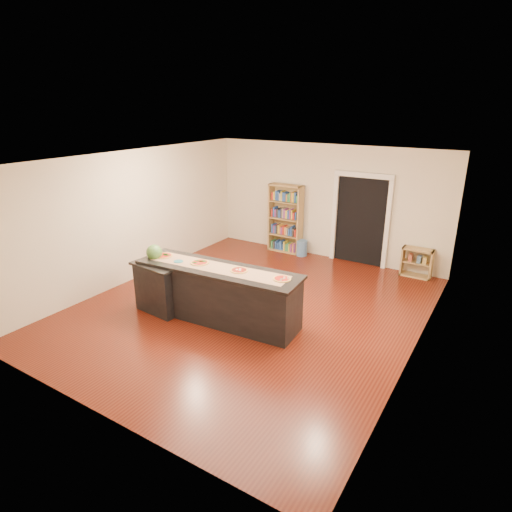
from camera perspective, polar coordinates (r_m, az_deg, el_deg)
The scene contains 16 objects.
room at distance 7.73m, azimuth -0.78°, elevation 2.36°, with size 6.00×7.00×2.80m.
doorway at distance 10.46m, azimuth 13.81°, elevation 5.32°, with size 1.40×0.09×2.21m.
kitchen_island at distance 7.68m, azimuth -5.02°, elevation -5.02°, with size 3.03×0.82×1.00m.
side_counter at distance 8.21m, azimuth -12.38°, elevation -3.92°, with size 0.96×0.70×0.95m.
bookshelf at distance 11.11m, azimuth 3.94°, elevation 4.98°, with size 0.88×0.31×1.77m, color tan.
low_shelf at distance 10.24m, azimuth 20.64°, elevation -0.83°, with size 0.66×0.28×0.66m, color tan.
waste_bin at distance 11.01m, azimuth 6.13°, elevation 1.07°, with size 0.28×0.28×0.40m, color #4972A4.
kraft_paper at distance 7.48m, azimuth -5.12°, elevation -1.55°, with size 2.63×0.47×0.00m, color #A97F57.
watermelon at distance 8.14m, azimuth -13.42°, elevation 0.46°, with size 0.30×0.30×0.30m, color #144214.
cutting_board at distance 7.81m, azimuth -12.05°, elevation -1.33°, with size 0.29×0.19×0.02m, color tan.
package_red at distance 7.92m, azimuth -13.59°, elevation -1.03°, with size 0.14×0.10×0.05m, color maroon.
package_teal at distance 7.86m, azimuth -10.30°, elevation -0.89°, with size 0.18×0.18×0.07m, color #195966.
pizza_a at distance 8.18m, azimuth -12.18°, elevation 0.05°, with size 0.34×0.34×0.02m.
pizza_b at distance 7.72m, azimuth -7.50°, elevation -0.87°, with size 0.33×0.33×0.02m.
pizza_c at distance 7.32m, azimuth -2.27°, elevation -1.89°, with size 0.30×0.30×0.02m.
pizza_d at distance 6.97m, azimuth 3.48°, elevation -3.05°, with size 0.31×0.31×0.02m.
Camera 1 is at (3.98, -6.21, 3.72)m, focal length 30.00 mm.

